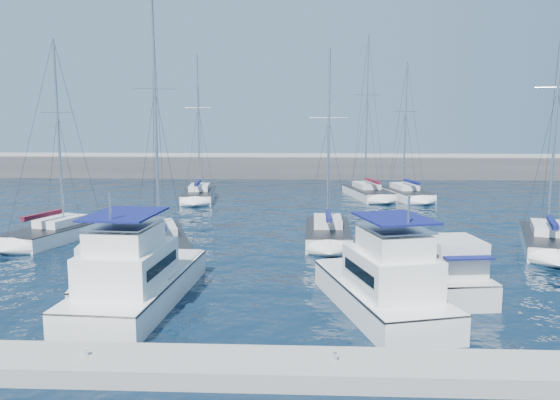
{
  "coord_description": "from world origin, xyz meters",
  "views": [
    {
      "loc": [
        -0.99,
        -27.35,
        8.06
      ],
      "look_at": [
        -2.59,
        7.75,
        3.0
      ],
      "focal_mm": 35.0,
      "sensor_mm": 36.0,
      "label": 1
    }
  ],
  "objects_px": {
    "sailboat_mid_b": "(160,241)",
    "sailboat_back_c": "(406,194)",
    "sailboat_mid_e": "(549,240)",
    "sailboat_back_a": "(199,195)",
    "motor_yacht_stbd_outer": "(448,275)",
    "sailboat_back_b": "(367,192)",
    "sailboat_mid_a": "(57,233)",
    "motor_yacht_port_inner": "(136,280)",
    "sailboat_mid_c": "(328,233)",
    "motor_yacht_stbd_inner": "(384,287)",
    "motor_yacht_port_outer": "(114,277)"
  },
  "relations": [
    {
      "from": "sailboat_mid_b",
      "to": "sailboat_back_b",
      "type": "xyz_separation_m",
      "value": [
        15.91,
        24.64,
        0.01
      ]
    },
    {
      "from": "sailboat_mid_b",
      "to": "sailboat_back_a",
      "type": "height_order",
      "value": "sailboat_mid_b"
    },
    {
      "from": "motor_yacht_stbd_inner",
      "to": "sailboat_back_b",
      "type": "bearing_deg",
      "value": 69.62
    },
    {
      "from": "sailboat_mid_e",
      "to": "sailboat_back_c",
      "type": "bearing_deg",
      "value": 120.63
    },
    {
      "from": "motor_yacht_port_outer",
      "to": "motor_yacht_port_inner",
      "type": "xyz_separation_m",
      "value": [
        1.35,
        -1.0,
        0.19
      ]
    },
    {
      "from": "sailboat_mid_a",
      "to": "sailboat_mid_b",
      "type": "relative_size",
      "value": 0.85
    },
    {
      "from": "motor_yacht_stbd_inner",
      "to": "motor_yacht_stbd_outer",
      "type": "distance_m",
      "value": 4.29
    },
    {
      "from": "sailboat_mid_e",
      "to": "motor_yacht_stbd_inner",
      "type": "bearing_deg",
      "value": -116.19
    },
    {
      "from": "motor_yacht_port_inner",
      "to": "sailboat_back_a",
      "type": "xyz_separation_m",
      "value": [
        -3.56,
        32.75,
        -0.61
      ]
    },
    {
      "from": "sailboat_mid_b",
      "to": "sailboat_back_c",
      "type": "bearing_deg",
      "value": 31.37
    },
    {
      "from": "motor_yacht_port_outer",
      "to": "motor_yacht_port_inner",
      "type": "relative_size",
      "value": 0.66
    },
    {
      "from": "sailboat_mid_e",
      "to": "sailboat_back_a",
      "type": "bearing_deg",
      "value": 160.16
    },
    {
      "from": "motor_yacht_stbd_inner",
      "to": "sailboat_back_c",
      "type": "xyz_separation_m",
      "value": [
        7.29,
        35.08,
        -0.61
      ]
    },
    {
      "from": "sailboat_mid_a",
      "to": "sailboat_mid_b",
      "type": "height_order",
      "value": "sailboat_mid_b"
    },
    {
      "from": "sailboat_mid_a",
      "to": "sailboat_back_a",
      "type": "height_order",
      "value": "sailboat_back_a"
    },
    {
      "from": "sailboat_mid_e",
      "to": "motor_yacht_port_inner",
      "type": "bearing_deg",
      "value": -134.44
    },
    {
      "from": "sailboat_mid_e",
      "to": "sailboat_back_b",
      "type": "relative_size",
      "value": 0.94
    },
    {
      "from": "motor_yacht_stbd_outer",
      "to": "sailboat_back_b",
      "type": "relative_size",
      "value": 0.34
    },
    {
      "from": "sailboat_mid_e",
      "to": "sailboat_back_a",
      "type": "relative_size",
      "value": 1.08
    },
    {
      "from": "motor_yacht_port_inner",
      "to": "sailboat_back_c",
      "type": "distance_m",
      "value": 38.95
    },
    {
      "from": "motor_yacht_port_inner",
      "to": "sailboat_mid_e",
      "type": "distance_m",
      "value": 25.97
    },
    {
      "from": "sailboat_mid_a",
      "to": "sailboat_back_b",
      "type": "height_order",
      "value": "sailboat_back_b"
    },
    {
      "from": "sailboat_back_c",
      "to": "sailboat_back_a",
      "type": "bearing_deg",
      "value": 172.91
    },
    {
      "from": "motor_yacht_port_inner",
      "to": "motor_yacht_stbd_outer",
      "type": "height_order",
      "value": "motor_yacht_port_inner"
    },
    {
      "from": "motor_yacht_stbd_outer",
      "to": "motor_yacht_port_inner",
      "type": "bearing_deg",
      "value": -179.67
    },
    {
      "from": "sailboat_mid_b",
      "to": "sailboat_mid_a",
      "type": "bearing_deg",
      "value": 145.23
    },
    {
      "from": "motor_yacht_stbd_outer",
      "to": "sailboat_mid_a",
      "type": "height_order",
      "value": "sailboat_mid_a"
    },
    {
      "from": "sailboat_back_a",
      "to": "motor_yacht_port_outer",
      "type": "bearing_deg",
      "value": -92.02
    },
    {
      "from": "motor_yacht_stbd_inner",
      "to": "sailboat_back_c",
      "type": "bearing_deg",
      "value": 63.22
    },
    {
      "from": "sailboat_mid_a",
      "to": "motor_yacht_port_outer",
      "type": "bearing_deg",
      "value": -38.77
    },
    {
      "from": "motor_yacht_port_outer",
      "to": "sailboat_mid_b",
      "type": "bearing_deg",
      "value": 82.6
    },
    {
      "from": "sailboat_mid_a",
      "to": "sailboat_back_b",
      "type": "relative_size",
      "value": 0.79
    },
    {
      "from": "motor_yacht_port_outer",
      "to": "motor_yacht_stbd_outer",
      "type": "distance_m",
      "value": 15.55
    },
    {
      "from": "motor_yacht_stbd_inner",
      "to": "sailboat_back_a",
      "type": "relative_size",
      "value": 0.61
    },
    {
      "from": "sailboat_mid_b",
      "to": "sailboat_mid_c",
      "type": "bearing_deg",
      "value": -3.23
    },
    {
      "from": "motor_yacht_stbd_inner",
      "to": "sailboat_mid_b",
      "type": "relative_size",
      "value": 0.57
    },
    {
      "from": "motor_yacht_stbd_inner",
      "to": "motor_yacht_stbd_outer",
      "type": "bearing_deg",
      "value": 23.22
    },
    {
      "from": "motor_yacht_stbd_inner",
      "to": "sailboat_back_a",
      "type": "bearing_deg",
      "value": 98.25
    },
    {
      "from": "sailboat_mid_e",
      "to": "sailboat_back_a",
      "type": "distance_m",
      "value": 33.79
    },
    {
      "from": "motor_yacht_port_outer",
      "to": "sailboat_back_b",
      "type": "height_order",
      "value": "sailboat_back_b"
    },
    {
      "from": "motor_yacht_port_inner",
      "to": "sailboat_mid_a",
      "type": "xyz_separation_m",
      "value": [
        -9.53,
        12.89,
        -0.62
      ]
    },
    {
      "from": "sailboat_mid_c",
      "to": "sailboat_back_b",
      "type": "xyz_separation_m",
      "value": [
        5.14,
        21.64,
        0.03
      ]
    },
    {
      "from": "sailboat_mid_a",
      "to": "sailboat_mid_e",
      "type": "relative_size",
      "value": 0.85
    },
    {
      "from": "motor_yacht_port_inner",
      "to": "sailboat_mid_c",
      "type": "distance_m",
      "value": 16.39
    },
    {
      "from": "sailboat_mid_b",
      "to": "sailboat_back_c",
      "type": "xyz_separation_m",
      "value": [
        19.84,
        23.82,
        -0.01
      ]
    },
    {
      "from": "sailboat_back_c",
      "to": "sailboat_mid_b",
      "type": "bearing_deg",
      "value": -141.47
    },
    {
      "from": "motor_yacht_stbd_outer",
      "to": "sailboat_back_a",
      "type": "height_order",
      "value": "sailboat_back_a"
    },
    {
      "from": "motor_yacht_stbd_inner",
      "to": "motor_yacht_stbd_outer",
      "type": "height_order",
      "value": "motor_yacht_stbd_inner"
    },
    {
      "from": "sailboat_mid_a",
      "to": "sailboat_back_c",
      "type": "relative_size",
      "value": 0.95
    },
    {
      "from": "motor_yacht_stbd_outer",
      "to": "sailboat_mid_b",
      "type": "xyz_separation_m",
      "value": [
        -15.92,
        8.61,
        -0.41
      ]
    }
  ]
}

